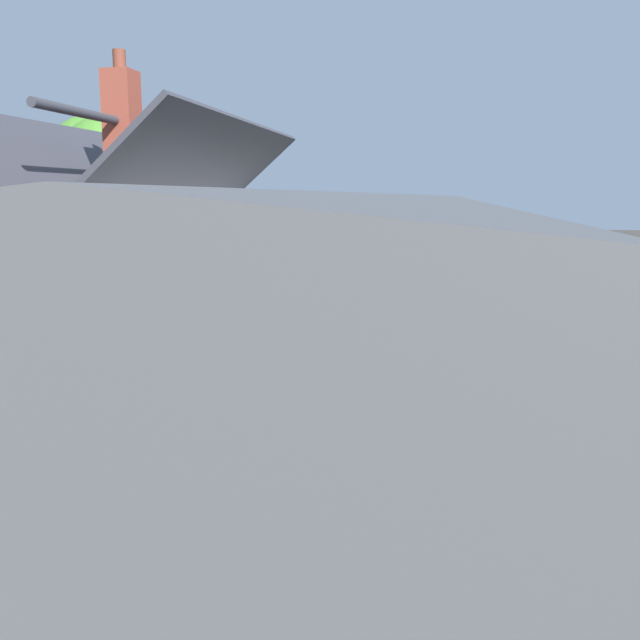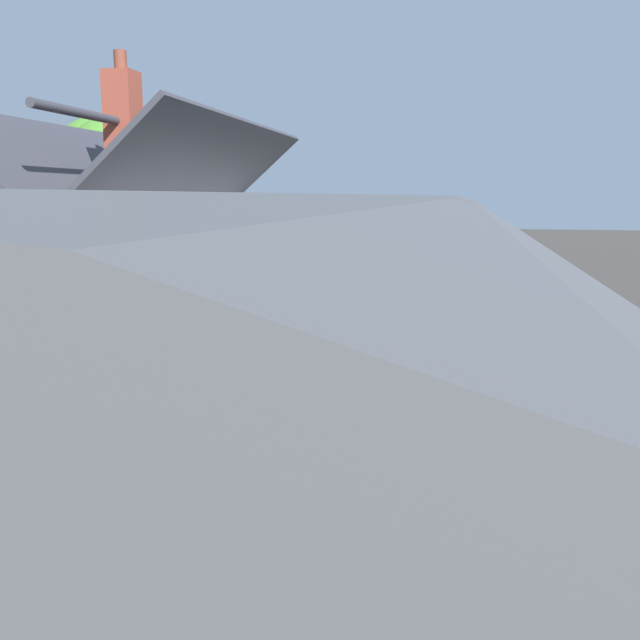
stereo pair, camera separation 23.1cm
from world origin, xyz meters
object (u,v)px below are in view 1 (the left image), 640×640
bench_near_building (313,286)px  tree_mid_background (118,175)px  tree_behind_building (105,173)px  train (436,362)px  bench_mid_platform (331,277)px  station_building (155,280)px  planter_under_sign (359,284)px  planter_edge_far (207,300)px  bench_platform_end (54,450)px  lamp_post_platform (242,272)px

bench_near_building → tree_mid_background: bearing=90.8°
tree_behind_building → tree_mid_background: bearing=-147.5°
train → bench_mid_platform: train is taller
station_building → planter_under_sign: bearing=-16.5°
planter_edge_far → station_building: bearing=-171.1°
planter_under_sign → train: bearing=-168.5°
bench_mid_platform → bench_platform_end: same height
tree_mid_background → planter_under_sign: bearing=-77.8°
train → tree_behind_building: size_ratio=2.21×
station_building → bench_mid_platform: station_building is taller
planter_under_sign → bench_platform_end: bearing=175.4°
train → planter_edge_far: 12.20m
station_building → planter_edge_far: 5.40m
planter_edge_far → planter_under_sign: bearing=-37.6°
planter_edge_far → tree_mid_background: (3.21, 4.27, 3.70)m
planter_under_sign → lamp_post_platform: bearing=-178.2°
bench_platform_end → lamp_post_platform: bearing=-47.1°
train → lamp_post_platform: lamp_post_platform is taller
tree_mid_background → train: bearing=-139.9°
bench_platform_end → planter_under_sign: 16.81m
station_building → planter_edge_far: station_building is taller
planter_under_sign → tree_mid_background: bearing=102.2°
planter_under_sign → planter_edge_far: 6.26m
bench_platform_end → bench_near_building: size_ratio=1.00×
lamp_post_platform → tree_mid_background: (13.32, 8.58, 1.71)m
train → planter_edge_far: bearing=34.4°
planter_under_sign → tree_mid_background: 9.10m
train → tree_mid_background: size_ratio=2.40×
train → bench_mid_platform: 16.55m
tree_behind_building → bench_near_building: bearing=-114.9°
tree_behind_building → bench_mid_platform: bearing=-100.8°
tree_behind_building → bench_platform_end: bearing=-153.7°
bench_platform_end → planter_edge_far: bearing=11.9°
station_building → tree_behind_building: tree_behind_building is taller
station_building → bench_near_building: station_building is taller
lamp_post_platform → train: bearing=-88.4°
bench_near_building → lamp_post_platform: size_ratio=0.41×
bench_near_building → planter_edge_far: size_ratio=1.57×
planter_under_sign → lamp_post_platform: lamp_post_platform is taller
station_building → bench_near_building: (8.51, -1.69, -1.18)m
planter_edge_far → bench_mid_platform: bearing=-23.9°
bench_mid_platform → train: bearing=-165.1°
lamp_post_platform → tree_mid_background: tree_mid_background is taller
bench_mid_platform → tree_mid_background: size_ratio=0.20×
lamp_post_platform → tree_mid_background: size_ratio=0.49×
station_building → lamp_post_platform: station_building is taller
train → planter_edge_far: size_ratio=18.93×
train → bench_platform_end: (-1.77, 4.39, -0.86)m
bench_mid_platform → tree_behind_building: bearing=79.2°
train → tree_mid_background: 17.54m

